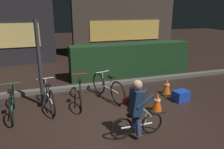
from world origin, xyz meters
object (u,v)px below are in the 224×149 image
object	(u,v)px
parked_bike_left_mid	(12,102)
parked_bike_center_left	(48,96)
traffic_cone_far	(167,86)
parked_bike_right_mid	(108,87)
street_post	(40,65)
blue_crate	(181,96)
traffic_cone_near	(157,102)
parked_bike_center_right	(80,91)
cyclist	(136,108)

from	to	relation	value
parked_bike_left_mid	parked_bike_center_left	world-z (taller)	parked_bike_center_left
parked_bike_left_mid	traffic_cone_far	xyz separation A→B (m)	(4.43, 0.01, -0.08)
parked_bike_center_left	parked_bike_right_mid	world-z (taller)	parked_bike_right_mid
traffic_cone_far	street_post	bearing A→B (deg)	174.86
parked_bike_right_mid	blue_crate	world-z (taller)	parked_bike_right_mid
blue_crate	traffic_cone_far	bearing A→B (deg)	102.79
traffic_cone_near	parked_bike_center_right	bearing A→B (deg)	147.33
traffic_cone_near	blue_crate	distance (m)	1.09
traffic_cone_far	blue_crate	size ratio (longest dim) A/B	1.24
traffic_cone_near	blue_crate	world-z (taller)	traffic_cone_near
parked_bike_center_left	parked_bike_center_right	world-z (taller)	parked_bike_center_right
traffic_cone_near	blue_crate	bearing A→B (deg)	21.68
street_post	parked_bike_left_mid	bearing A→B (deg)	-154.73
traffic_cone_near	traffic_cone_far	xyz separation A→B (m)	(0.88, 0.97, 0.00)
parked_bike_center_left	blue_crate	xyz separation A→B (m)	(3.68, -0.69, -0.20)
blue_crate	cyclist	bearing A→B (deg)	-147.80
traffic_cone_near	traffic_cone_far	world-z (taller)	same
parked_bike_center_left	traffic_cone_near	world-z (taller)	parked_bike_center_left
traffic_cone_near	traffic_cone_far	distance (m)	1.31
parked_bike_center_right	traffic_cone_near	distance (m)	2.14
parked_bike_center_right	parked_bike_right_mid	distance (m)	0.83
street_post	cyclist	distance (m)	2.87
parked_bike_center_left	parked_bike_center_right	size ratio (longest dim) A/B	0.97
parked_bike_left_mid	traffic_cone_far	size ratio (longest dim) A/B	3.01
parked_bike_center_left	parked_bike_right_mid	distance (m)	1.70
parked_bike_right_mid	cyclist	size ratio (longest dim) A/B	1.30
parked_bike_right_mid	traffic_cone_far	bearing A→B (deg)	-114.06
parked_bike_center_right	parked_bike_right_mid	size ratio (longest dim) A/B	1.05
parked_bike_left_mid	parked_bike_center_right	bearing A→B (deg)	-87.17
parked_bike_left_mid	parked_bike_center_left	size ratio (longest dim) A/B	0.99
traffic_cone_far	blue_crate	distance (m)	0.59
parked_bike_center_left	cyclist	distance (m)	2.59
parked_bike_right_mid	blue_crate	bearing A→B (deg)	-128.85
parked_bike_left_mid	parked_bike_center_right	size ratio (longest dim) A/B	0.97
parked_bike_center_left	street_post	bearing A→B (deg)	27.79
traffic_cone_near	blue_crate	xyz separation A→B (m)	(1.01, 0.40, -0.11)
traffic_cone_near	parked_bike_right_mid	bearing A→B (deg)	128.82
traffic_cone_far	parked_bike_center_right	bearing A→B (deg)	176.00
parked_bike_center_left	traffic_cone_near	bearing A→B (deg)	-119.86
parked_bike_right_mid	traffic_cone_near	bearing A→B (deg)	-157.79
blue_crate	traffic_cone_near	bearing A→B (deg)	-158.32
street_post	parked_bike_right_mid	distance (m)	2.02
parked_bike_center_right	traffic_cone_near	world-z (taller)	parked_bike_center_right
parked_bike_right_mid	traffic_cone_near	xyz separation A→B (m)	(0.97, -1.21, -0.09)
parked_bike_center_left	cyclist	size ratio (longest dim) A/B	1.33
parked_bike_center_left	parked_bike_left_mid	bearing A→B (deg)	91.50
parked_bike_center_right	traffic_cone_far	size ratio (longest dim) A/B	3.11
traffic_cone_far	cyclist	bearing A→B (deg)	-135.76
street_post	cyclist	size ratio (longest dim) A/B	1.88
street_post	parked_bike_right_mid	size ratio (longest dim) A/B	1.44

